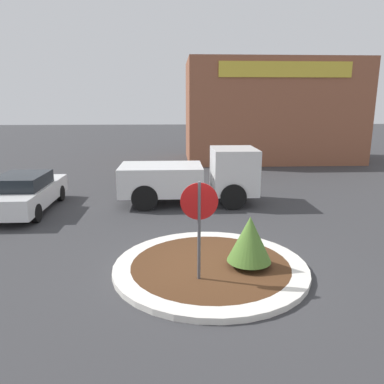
# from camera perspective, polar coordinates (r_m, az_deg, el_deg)

# --- Properties ---
(ground_plane) EXTENTS (120.00, 120.00, 0.00)m
(ground_plane) POSITION_cam_1_polar(r_m,az_deg,el_deg) (9.14, 2.80, -11.73)
(ground_plane) COLOR #38383A
(traffic_island) EXTENTS (4.61, 4.61, 0.14)m
(traffic_island) POSITION_cam_1_polar(r_m,az_deg,el_deg) (9.11, 2.80, -11.33)
(traffic_island) COLOR silver
(traffic_island) RESTS_ON ground_plane
(stop_sign) EXTENTS (0.80, 0.07, 2.30)m
(stop_sign) POSITION_cam_1_polar(r_m,az_deg,el_deg) (7.86, 1.10, -3.37)
(stop_sign) COLOR #4C4C51
(stop_sign) RESTS_ON ground_plane
(island_shrub) EXTENTS (1.03, 1.03, 1.22)m
(island_shrub) POSITION_cam_1_polar(r_m,az_deg,el_deg) (8.82, 8.78, -7.08)
(island_shrub) COLOR brown
(island_shrub) RESTS_ON traffic_island
(utility_truck) EXTENTS (5.27, 2.29, 2.16)m
(utility_truck) POSITION_cam_1_polar(r_m,az_deg,el_deg) (14.62, 0.22, 2.44)
(utility_truck) COLOR silver
(utility_truck) RESTS_ON ground_plane
(storefront_building) EXTENTS (11.30, 6.07, 6.58)m
(storefront_building) POSITION_cam_1_polar(r_m,az_deg,el_deg) (26.51, 11.88, 11.94)
(storefront_building) COLOR #93563D
(storefront_building) RESTS_ON ground_plane
(parked_sedan_white) EXTENTS (1.84, 4.51, 1.40)m
(parked_sedan_white) POSITION_cam_1_polar(r_m,az_deg,el_deg) (14.88, -24.08, -0.04)
(parked_sedan_white) COLOR silver
(parked_sedan_white) RESTS_ON ground_plane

